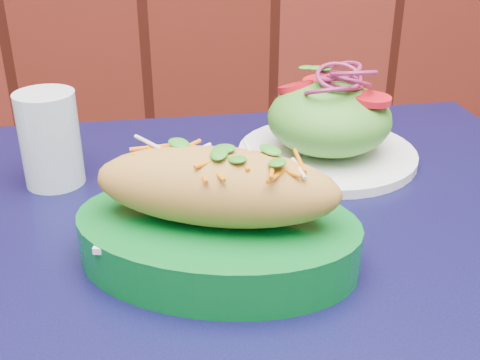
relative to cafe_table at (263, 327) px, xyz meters
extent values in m
cube|color=black|center=(0.00, 0.00, 0.07)|extent=(0.80, 0.80, 0.03)
cylinder|color=black|center=(0.33, 0.33, -0.30)|extent=(0.04, 0.04, 0.72)
cube|color=white|center=(-0.05, 0.00, 0.13)|extent=(0.22, 0.16, 0.01)
ellipsoid|color=gold|center=(-0.05, 0.00, 0.17)|extent=(0.24, 0.15, 0.07)
cylinder|color=white|center=(0.13, 0.21, 0.09)|extent=(0.23, 0.23, 0.01)
ellipsoid|color=#4C992D|center=(0.13, 0.21, 0.14)|extent=(0.16, 0.16, 0.09)
cylinder|color=red|center=(0.17, 0.18, 0.18)|extent=(0.05, 0.05, 0.01)
cylinder|color=red|center=(0.09, 0.24, 0.18)|extent=(0.05, 0.05, 0.01)
cylinder|color=red|center=(0.13, 0.26, 0.18)|extent=(0.05, 0.05, 0.01)
torus|color=#8F1F51|center=(0.13, 0.21, 0.19)|extent=(0.06, 0.06, 0.01)
torus|color=#8F1F51|center=(0.13, 0.21, 0.20)|extent=(0.06, 0.06, 0.01)
torus|color=#8F1F51|center=(0.13, 0.21, 0.20)|extent=(0.06, 0.06, 0.01)
torus|color=#8F1F51|center=(0.13, 0.21, 0.20)|extent=(0.06, 0.06, 0.01)
torus|color=#8F1F51|center=(0.13, 0.21, 0.21)|extent=(0.06, 0.06, 0.01)
torus|color=#8F1F51|center=(0.13, 0.21, 0.21)|extent=(0.06, 0.06, 0.01)
cylinder|color=silver|center=(-0.22, 0.20, 0.14)|extent=(0.07, 0.07, 0.11)
camera|label=1|loc=(-0.10, -0.48, 0.41)|focal=45.00mm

